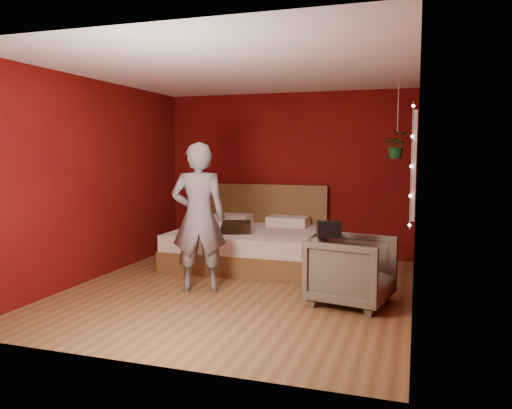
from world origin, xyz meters
The scene contains 10 objects.
floor centered at (0.00, 0.00, 0.00)m, with size 4.50×4.50×0.00m, color olive.
room_walls centered at (0.00, 0.00, 1.68)m, with size 4.04×4.54×2.62m.
window centered at (1.97, 0.90, 1.50)m, with size 0.05×0.97×1.27m.
fairy_lights centered at (1.94, 0.38, 1.50)m, with size 0.04×0.04×1.45m.
bed centered at (-0.35, 1.42, 0.30)m, with size 2.07×1.76×1.14m.
person centered at (-0.45, -0.19, 0.89)m, with size 0.65×0.42×1.78m, color slate.
armchair centered at (1.36, -0.17, 0.38)m, with size 0.80×0.83×0.75m, color #656650.
handbag centered at (1.13, -0.33, 0.84)m, with size 0.25×0.12×0.18m, color black.
throw_pillow centered at (-0.44, 1.07, 0.59)m, with size 0.42×0.42×0.15m, color #301F10.
hanging_plant centered at (1.73, 1.59, 1.76)m, with size 0.34×0.30×1.03m.
Camera 1 is at (2.00, -5.56, 1.66)m, focal length 35.00 mm.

